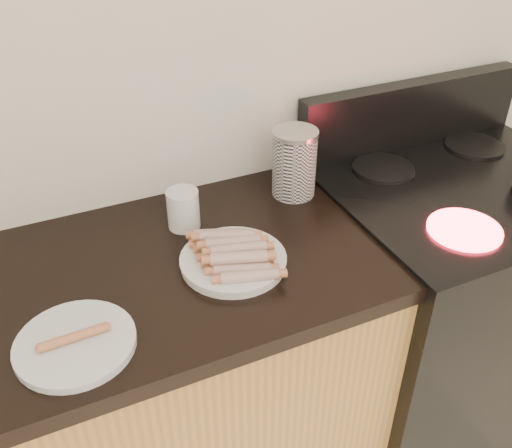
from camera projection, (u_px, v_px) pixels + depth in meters
name	position (u px, v px, depth m)	size (l,w,h in m)	color
wall_back	(149.00, 48.00, 1.34)	(4.00, 0.04, 2.60)	silver
stove	(440.00, 306.00, 1.84)	(0.76, 0.65, 0.91)	black
stove_panel	(411.00, 113.00, 1.74)	(0.76, 0.06, 0.20)	black
burner_near_left	(464.00, 229.00, 1.39)	(0.18, 0.18, 0.01)	#FF1E2D
burner_far_left	(383.00, 168.00, 1.65)	(0.18, 0.18, 0.01)	black
burner_far_right	(474.00, 146.00, 1.77)	(0.18, 0.18, 0.01)	black
main_plate	(233.00, 262.00, 1.30)	(0.24, 0.24, 0.02)	white
side_plate	(75.00, 344.00, 1.09)	(0.23, 0.23, 0.02)	white
hotdog_pile	(233.00, 252.00, 1.28)	(0.13, 0.24, 0.05)	maroon
plain_sausages	(74.00, 337.00, 1.08)	(0.12, 0.02, 0.02)	#B87045
canister	(294.00, 163.00, 1.51)	(0.12, 0.12, 0.19)	silver
mug	(183.00, 209.00, 1.41)	(0.08, 0.08, 0.10)	white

